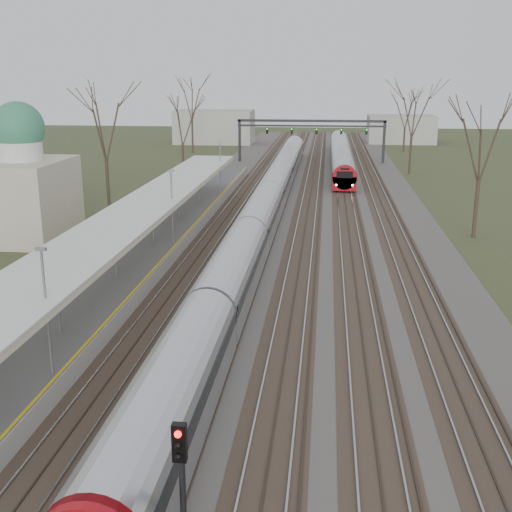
# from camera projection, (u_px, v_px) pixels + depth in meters

# --- Properties ---
(track_bed) EXTENTS (24.00, 160.00, 0.22)m
(track_bed) POSITION_uv_depth(u_px,v_px,m) (302.00, 202.00, 63.34)
(track_bed) COLOR #474442
(track_bed) RESTS_ON ground
(platform) EXTENTS (3.50, 69.00, 1.00)m
(platform) POSITION_uv_depth(u_px,v_px,m) (167.00, 238.00, 47.46)
(platform) COLOR #9E9B93
(platform) RESTS_ON ground
(canopy) EXTENTS (4.10, 50.00, 3.11)m
(canopy) POSITION_uv_depth(u_px,v_px,m) (148.00, 204.00, 42.21)
(canopy) COLOR slate
(canopy) RESTS_ON platform
(dome_building) EXTENTS (10.00, 8.00, 10.30)m
(dome_building) POSITION_uv_depth(u_px,v_px,m) (3.00, 190.00, 48.40)
(dome_building) COLOR beige
(dome_building) RESTS_ON ground
(signal_gantry) EXTENTS (21.00, 0.59, 6.08)m
(signal_gantry) POSITION_uv_depth(u_px,v_px,m) (311.00, 128.00, 90.71)
(signal_gantry) COLOR black
(signal_gantry) RESTS_ON ground
(tree_west_far) EXTENTS (5.50, 5.50, 11.33)m
(tree_west_far) POSITION_uv_depth(u_px,v_px,m) (104.00, 124.00, 56.30)
(tree_west_far) COLOR #2D231C
(tree_west_far) RESTS_ON ground
(tree_east_far) EXTENTS (5.00, 5.00, 10.30)m
(tree_east_far) POSITION_uv_depth(u_px,v_px,m) (482.00, 143.00, 47.49)
(tree_east_far) COLOR #2D231C
(tree_east_far) RESTS_ON ground
(train_near) EXTENTS (2.62, 90.21, 3.05)m
(train_near) POSITION_uv_depth(u_px,v_px,m) (269.00, 199.00, 57.25)
(train_near) COLOR #B2B5BC
(train_near) RESTS_ON ground
(train_far) EXTENTS (2.62, 45.21, 3.05)m
(train_far) POSITION_uv_depth(u_px,v_px,m) (341.00, 155.00, 88.82)
(train_far) COLOR #B2B5BC
(train_far) RESTS_ON ground
(signal_post) EXTENTS (0.35, 0.45, 4.10)m
(signal_post) POSITION_uv_depth(u_px,v_px,m) (181.00, 472.00, 15.71)
(signal_post) COLOR black
(signal_post) RESTS_ON ground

